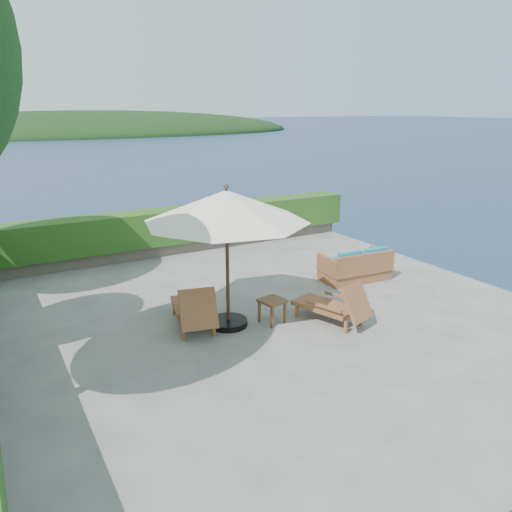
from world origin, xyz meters
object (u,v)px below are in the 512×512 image
patio_umbrella (226,208)px  wicker_loveseat (356,268)px  lounge_right (335,305)px  side_table (272,304)px  lounge_left (194,309)px

patio_umbrella → wicker_loveseat: (4.12, 0.88, -2.12)m
lounge_right → side_table: bearing=131.6°
lounge_left → lounge_right: lounge_left is taller
wicker_loveseat → lounge_left: bearing=-168.4°
patio_umbrella → wicker_loveseat: patio_umbrella is taller
lounge_left → lounge_right: (2.63, -1.20, -0.02)m
patio_umbrella → lounge_left: bearing=160.3°
patio_umbrella → lounge_right: 3.02m
wicker_loveseat → lounge_right: bearing=-135.3°
lounge_left → side_table: (1.51, -0.55, 0.00)m
side_table → wicker_loveseat: size_ratio=0.31×
lounge_left → wicker_loveseat: lounge_left is taller
wicker_loveseat → patio_umbrella: bearing=-164.0°
lounge_right → wicker_loveseat: bearing=22.4°
patio_umbrella → side_table: bearing=-20.3°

